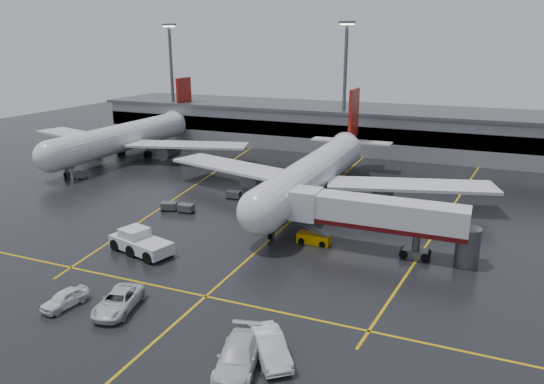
% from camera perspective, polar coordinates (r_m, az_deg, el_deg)
% --- Properties ---
extents(ground, '(220.00, 220.00, 0.00)m').
position_cam_1_polar(ground, '(64.92, 2.32, -3.12)').
color(ground, black).
rests_on(ground, ground).
extents(apron_line_centre, '(0.25, 90.00, 0.02)m').
position_cam_1_polar(apron_line_centre, '(64.92, 2.32, -3.11)').
color(apron_line_centre, gold).
rests_on(apron_line_centre, ground).
extents(apron_line_stop, '(60.00, 0.25, 0.02)m').
position_cam_1_polar(apron_line_stop, '(46.65, -7.42, -11.50)').
color(apron_line_stop, gold).
rests_on(apron_line_stop, ground).
extents(apron_line_left, '(9.99, 69.35, 0.02)m').
position_cam_1_polar(apron_line_left, '(81.92, -8.39, 0.92)').
color(apron_line_left, gold).
rests_on(apron_line_left, ground).
extents(apron_line_right, '(7.57, 69.64, 0.02)m').
position_cam_1_polar(apron_line_right, '(70.85, 19.03, -2.33)').
color(apron_line_right, gold).
rests_on(apron_line_right, ground).
extents(terminal, '(122.00, 19.00, 8.60)m').
position_cam_1_polar(terminal, '(108.80, 11.31, 6.97)').
color(terminal, gray).
rests_on(terminal, ground).
extents(light_mast_left, '(3.00, 1.20, 25.45)m').
position_cam_1_polar(light_mast_left, '(119.62, -11.17, 12.72)').
color(light_mast_left, '#595B60').
rests_on(light_mast_left, ground).
extents(light_mast_mid, '(3.00, 1.20, 25.45)m').
position_cam_1_polar(light_mast_mid, '(103.00, 8.16, 12.29)').
color(light_mast_mid, '#595B60').
rests_on(light_mast_mid, ground).
extents(main_airliner, '(48.80, 45.60, 14.10)m').
position_cam_1_polar(main_airliner, '(72.49, 5.05, 2.41)').
color(main_airliner, silver).
rests_on(main_airliner, ground).
extents(second_airliner, '(48.80, 45.60, 14.10)m').
position_cam_1_polar(second_airliner, '(102.74, -15.73, 6.06)').
color(second_airliner, silver).
rests_on(second_airliner, ground).
extents(jet_bridge, '(19.90, 3.40, 6.05)m').
position_cam_1_polar(jet_bridge, '(55.16, 11.77, -2.75)').
color(jet_bridge, silver).
rests_on(jet_bridge, ground).
extents(pushback_tractor, '(7.92, 4.85, 2.64)m').
position_cam_1_polar(pushback_tractor, '(56.63, -14.55, -5.54)').
color(pushback_tractor, silver).
rests_on(pushback_tractor, ground).
extents(belt_loader, '(3.74, 1.83, 2.34)m').
position_cam_1_polar(belt_loader, '(57.58, 4.73, -5.18)').
color(belt_loader, '#D79102').
rests_on(belt_loader, ground).
extents(service_van_a, '(3.93, 6.28, 1.62)m').
position_cam_1_polar(service_van_a, '(45.69, -16.83, -11.62)').
color(service_van_a, silver).
rests_on(service_van_a, ground).
extents(service_van_b, '(4.13, 6.97, 1.89)m').
position_cam_1_polar(service_van_b, '(37.03, -3.80, -17.83)').
color(service_van_b, silver).
rests_on(service_van_b, ground).
extents(service_van_c, '(5.01, 5.59, 1.84)m').
position_cam_1_polar(service_van_c, '(38.00, -0.25, -16.85)').
color(service_van_c, white).
rests_on(service_van_c, ground).
extents(service_van_d, '(2.29, 4.49, 1.47)m').
position_cam_1_polar(service_van_d, '(47.80, -22.17, -10.98)').
color(service_van_d, white).
rests_on(service_van_d, ground).
extents(baggage_cart_a, '(2.06, 1.39, 1.12)m').
position_cam_1_polar(baggage_cart_a, '(68.42, -9.59, -1.75)').
color(baggage_cart_a, '#595B60').
rests_on(baggage_cart_a, ground).
extents(baggage_cart_b, '(2.34, 1.95, 1.12)m').
position_cam_1_polar(baggage_cart_b, '(69.57, -11.47, -1.54)').
color(baggage_cart_b, '#595B60').
rests_on(baggage_cart_b, ground).
extents(baggage_cart_c, '(2.14, 1.53, 1.12)m').
position_cam_1_polar(baggage_cart_c, '(73.49, -4.31, -0.27)').
color(baggage_cart_c, '#595B60').
rests_on(baggage_cart_c, ground).
extents(baggage_cart_d, '(2.33, 1.92, 1.12)m').
position_cam_1_polar(baggage_cart_d, '(99.10, -21.92, 2.99)').
color(baggage_cart_d, '#595B60').
rests_on(baggage_cart_d, ground).
extents(baggage_cart_e, '(2.08, 1.43, 1.12)m').
position_cam_1_polar(baggage_cart_e, '(89.96, -20.66, 1.83)').
color(baggage_cart_e, '#595B60').
rests_on(baggage_cart_e, ground).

